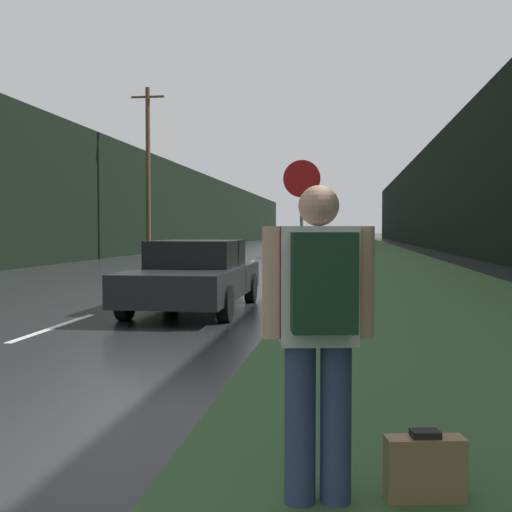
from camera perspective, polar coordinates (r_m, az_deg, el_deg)
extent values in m
cube|color=#33562D|center=(41.75, 10.43, 0.17)|extent=(6.00, 240.00, 0.02)
cube|color=silver|center=(10.81, -17.38, -6.03)|extent=(0.12, 3.00, 0.01)
cube|color=silver|center=(17.36, -7.46, -2.82)|extent=(0.12, 3.00, 0.01)
cube|color=silver|center=(24.16, -3.06, -1.36)|extent=(0.12, 3.00, 0.01)
cube|color=silver|center=(31.05, -0.60, -0.54)|extent=(0.12, 3.00, 0.01)
cube|color=silver|center=(37.98, 0.96, -0.02)|extent=(0.12, 3.00, 0.01)
cube|color=black|center=(53.58, -7.29, 4.27)|extent=(2.00, 140.00, 6.77)
cube|color=black|center=(52.35, 16.58, 5.31)|extent=(2.00, 140.00, 8.74)
cylinder|color=#4C3823|center=(35.14, -9.57, 7.24)|extent=(0.24, 0.24, 9.16)
cube|color=#4C3823|center=(35.72, -9.61, 13.78)|extent=(1.80, 0.10, 0.10)
cylinder|color=slate|center=(12.90, 4.07, 0.32)|extent=(0.07, 0.07, 2.21)
cylinder|color=#B71414|center=(12.93, 4.09, 6.87)|extent=(0.75, 0.02, 0.75)
cylinder|color=navy|center=(3.73, 3.93, -14.78)|extent=(0.18, 0.18, 0.92)
cylinder|color=navy|center=(3.75, 7.10, -14.67)|extent=(0.18, 0.18, 0.92)
cube|color=white|center=(3.59, 5.57, -2.62)|extent=(0.46, 0.31, 0.66)
sphere|color=tan|center=(3.58, 5.60, 4.47)|extent=(0.23, 0.23, 0.23)
cylinder|color=tan|center=(3.56, 1.39, -2.35)|extent=(0.10, 0.10, 0.62)
cylinder|color=tan|center=(3.63, 9.67, -2.29)|extent=(0.10, 0.10, 0.62)
cube|color=#193823|center=(3.38, 6.05, -2.37)|extent=(0.36, 0.24, 0.53)
cube|color=olive|center=(3.96, 14.78, -17.92)|extent=(0.47, 0.23, 0.38)
cube|color=black|center=(3.89, 14.81, -15.03)|extent=(0.18, 0.13, 0.04)
cube|color=black|center=(12.43, -5.48, -2.26)|extent=(1.85, 4.79, 0.56)
cube|color=black|center=(12.63, -5.24, 0.24)|extent=(1.57, 2.16, 0.51)
cylinder|color=black|center=(10.82, -2.76, -4.25)|extent=(0.20, 0.63, 0.63)
cylinder|color=black|center=(11.28, -11.58, -4.03)|extent=(0.20, 0.63, 0.63)
cylinder|color=black|center=(13.74, -0.47, -2.85)|extent=(0.20, 0.63, 0.63)
cylinder|color=black|center=(14.10, -7.55, -2.73)|extent=(0.20, 0.63, 0.63)
cube|color=#9E9EA3|center=(35.79, 3.30, 0.79)|extent=(1.77, 4.23, 0.60)
cube|color=#5E5E61|center=(35.99, 3.33, 1.64)|extent=(1.50, 1.90, 0.47)
cylinder|color=black|center=(34.44, 4.52, 0.27)|extent=(0.20, 0.65, 0.65)
cylinder|color=black|center=(34.58, 1.73, 0.29)|extent=(0.20, 0.65, 0.65)
cylinder|color=black|center=(37.05, 4.76, 0.42)|extent=(0.20, 0.65, 0.65)
cylinder|color=black|center=(37.18, 2.17, 0.43)|extent=(0.20, 0.65, 0.65)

